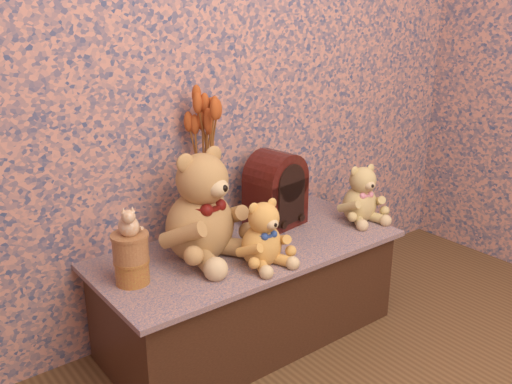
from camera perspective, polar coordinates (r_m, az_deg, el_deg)
display_shelf at (r=2.31m, az=-0.77°, el=-10.11°), size 1.22×0.56×0.41m
teddy_large at (r=2.08m, az=-5.80°, el=-0.76°), size 0.43×0.48×0.44m
teddy_medium at (r=2.04m, az=0.58°, el=-3.81°), size 0.21×0.25×0.26m
teddy_small at (r=2.48m, az=10.56°, el=0.17°), size 0.26×0.29×0.27m
cathedral_radio at (r=2.36m, az=2.00°, el=0.33°), size 0.26×0.20×0.33m
ceramic_vase at (r=2.25m, az=-4.77°, el=-2.37°), size 0.16×0.16×0.20m
dried_stalks at (r=2.15m, az=-5.01°, el=5.89°), size 0.24×0.24×0.46m
biscuit_tin_lower at (r=1.98m, az=-12.45°, el=-7.88°), size 0.12×0.12×0.08m
biscuit_tin_upper at (r=1.94m, az=-12.64°, el=-5.54°), size 0.15×0.15×0.09m
cat_figurine at (r=1.90m, az=-12.86°, el=-2.74°), size 0.11×0.11×0.11m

